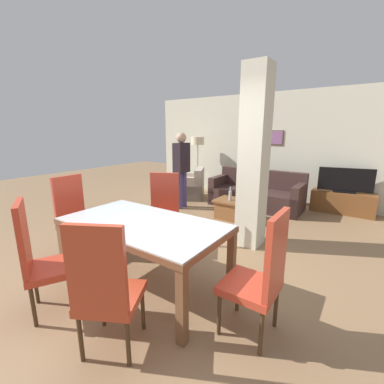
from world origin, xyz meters
TOP-DOWN VIEW (x-y plane):
  - ground_plane at (0.00, 0.00)m, footprint 18.00×18.00m
  - back_wall at (-0.00, 4.69)m, footprint 7.20×0.09m
  - divider_pillar at (0.58, 1.77)m, footprint 0.36×0.40m
  - dining_table at (0.00, 0.00)m, footprint 1.88×1.01m
  - dining_chair_far_left at (-0.47, 0.89)m, footprint 0.62×0.62m
  - dining_chair_near_right at (0.47, -0.87)m, footprint 0.62×0.62m
  - dining_chair_near_left at (-0.47, -0.90)m, footprint 0.62×0.62m
  - dining_chair_head_left at (-1.37, 0.00)m, footprint 0.46×0.46m
  - dining_chair_head_right at (1.38, 0.00)m, footprint 0.46×0.46m
  - sofa at (-0.10, 3.80)m, footprint 2.09×0.89m
  - armchair at (-1.93, 3.60)m, footprint 1.15×1.16m
  - coffee_table at (-0.15, 2.71)m, footprint 0.77×0.56m
  - bottle at (-0.22, 2.66)m, footprint 0.06×0.06m
  - tv_stand at (1.63, 4.41)m, footprint 1.25×0.40m
  - tv_screen at (1.63, 4.41)m, footprint 1.05×0.28m
  - floor_lamp at (-2.05, 4.21)m, footprint 0.37×0.37m
  - standing_person at (-1.50, 2.73)m, footprint 0.23×0.38m

SIDE VIEW (x-z plane):
  - ground_plane at x=0.00m, z-range 0.00..0.00m
  - coffee_table at x=-0.15m, z-range 0.01..0.40m
  - tv_stand at x=1.63m, z-range 0.00..0.47m
  - armchair at x=-1.93m, z-range -0.12..0.68m
  - sofa at x=-0.10m, z-range -0.14..0.72m
  - bottle at x=-0.22m, z-range 0.36..0.64m
  - dining_chair_far_left at x=-0.47m, z-range 0.02..1.18m
  - dining_chair_near_right at x=0.47m, z-range 0.02..1.18m
  - dining_chair_near_left at x=-0.47m, z-range 0.02..1.18m
  - dining_chair_head_left at x=-1.37m, z-range 0.02..1.18m
  - dining_chair_head_right at x=1.38m, z-range 0.02..1.18m
  - dining_table at x=0.00m, z-range 0.25..1.02m
  - tv_screen at x=1.63m, z-range 0.46..0.99m
  - standing_person at x=-1.50m, z-range 0.14..1.87m
  - divider_pillar at x=0.58m, z-range 0.00..2.70m
  - back_wall at x=0.00m, z-range 0.00..2.70m
  - floor_lamp at x=-2.05m, z-range 0.56..2.16m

